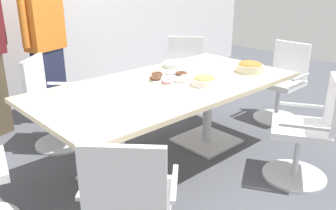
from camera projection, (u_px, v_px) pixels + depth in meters
name	position (u px, v px, depth m)	size (l,w,h in m)	color
ground_plane	(168.00, 159.00, 3.44)	(10.00, 10.00, 0.01)	#4C4F56
conference_table	(168.00, 97.00, 3.21)	(2.40, 1.20, 0.75)	#CCB793
office_chair_0	(282.00, 86.00, 4.25)	(0.55, 0.55, 0.91)	silver
office_chair_1	(185.00, 78.00, 4.56)	(0.76, 0.76, 0.91)	silver
office_chair_2	(53.00, 107.00, 3.59)	(0.76, 0.76, 0.91)	silver
office_chair_5	(306.00, 135.00, 2.98)	(0.74, 0.74, 0.91)	silver
person_standing_1	(46.00, 42.00, 4.06)	(0.60, 0.35, 1.78)	#232842
snack_bowl_pretzels	(250.00, 67.00, 3.52)	(0.26, 0.26, 0.11)	beige
snack_bowl_cookies	(204.00, 81.00, 3.11)	(0.22, 0.22, 0.09)	white
donut_platter	(171.00, 77.00, 3.30)	(0.39, 0.39, 0.04)	white
plate_stack	(174.00, 64.00, 3.72)	(0.23, 0.23, 0.05)	white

